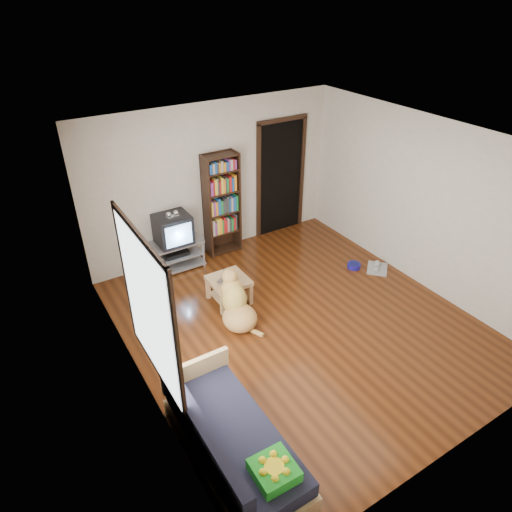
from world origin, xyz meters
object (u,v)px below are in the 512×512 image
tv_stand (176,254)px  bookshelf (221,199)px  grey_rag (377,269)px  sofa (230,442)px  green_cushion (274,470)px  dog (236,305)px  coffee_table (229,286)px  laptop (230,279)px  dog_bowl (354,266)px  crt_tv (172,228)px

tv_stand → bookshelf: (0.95, 0.09, 0.73)m
grey_rag → sofa: size_ratio=0.22×
green_cushion → sofa: sofa is taller
sofa → dog: size_ratio=1.89×
tv_stand → coffee_table: bearing=-76.3°
green_cushion → bookshelf: bearing=69.0°
green_cushion → laptop: size_ratio=1.06×
grey_rag → dog: size_ratio=0.42×
coffee_table → sofa: bearing=-118.7°
green_cushion → dog_bowl: (3.40, 2.65, -0.44)m
laptop → sofa: bearing=-148.1°
crt_tv → coffee_table: bearing=-76.6°
dog → laptop: bearing=71.9°
laptop → tv_stand: 1.35m
laptop → coffee_table: (0.00, 0.03, -0.13)m
tv_stand → coffee_table: tv_stand is taller
tv_stand → dog: dog is taller
dog → sofa: bearing=-121.2°
green_cushion → crt_tv: size_ratio=0.64×
dog_bowl → crt_tv: bearing=147.9°
green_cushion → dog: dog is taller
dog_bowl → grey_rag: dog_bowl is taller
green_cushion → tv_stand: green_cushion is taller
dog_bowl → coffee_table: bearing=172.4°
grey_rag → dog: 2.70m
green_cushion → sofa: 0.65m
grey_rag → laptop: bearing=168.4°
laptop → tv_stand: (-0.31, 1.31, -0.14)m
grey_rag → dog: bearing=178.3°
bookshelf → coffee_table: bookshelf is taller
coffee_table → dog: bearing=-107.0°
laptop → sofa: sofa is taller
green_cushion → dog_bowl: green_cushion is taller
dog_bowl → crt_tv: (-2.55, 1.60, 0.70)m
dog_bowl → laptop: bearing=173.1°
sofa → dog: 2.20m
dog_bowl → tv_stand: size_ratio=0.24×
grey_rag → sofa: sofa is taller
green_cushion → crt_tv: crt_tv is taller
dog_bowl → coffee_table: coffee_table is taller
grey_rag → coffee_table: (-2.54, 0.55, 0.27)m
grey_rag → crt_tv: size_ratio=0.69×
crt_tv → dog: size_ratio=0.61×
tv_stand → crt_tv: 0.47m
coffee_table → laptop: bearing=-90.0°
bookshelf → dog: bearing=-113.0°
laptop → tv_stand: tv_stand is taller
green_cushion → crt_tv: bearing=80.3°
laptop → grey_rag: laptop is taller
tv_stand → dog: 1.76m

